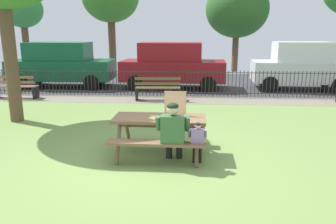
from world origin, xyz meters
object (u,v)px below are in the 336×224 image
object	(u,v)px
park_bench_center	(158,89)
far_tree_center	(237,9)
park_bench_left	(15,87)
far_tree_left	(23,11)
parked_car_far_left	(61,64)
picnic_table_foreground	(160,126)
child_at_table	(197,139)
pizza_slice_on_table	(154,117)
pizza_box_open	(175,113)
parked_car_center	(301,65)
adult_at_table	(173,130)
parked_car_left	(172,65)

from	to	relation	value
park_bench_center	far_tree_center	xyz separation A→B (m)	(3.81, 8.94, 3.23)
park_bench_left	far_tree_left	size ratio (longest dim) A/B	0.34
park_bench_center	parked_car_far_left	xyz separation A→B (m)	(-4.51, 2.67, 0.59)
park_bench_center	parked_car_far_left	distance (m)	5.27
picnic_table_foreground	parked_car_far_left	distance (m)	9.43
park_bench_center	far_tree_center	distance (m)	10.24
child_at_table	pizza_slice_on_table	bearing A→B (deg)	148.66
pizza_box_open	far_tree_left	xyz separation A→B (m)	(-10.04, 14.20, 2.74)
pizza_box_open	parked_car_center	distance (m)	9.31
adult_at_table	far_tree_center	world-z (taller)	far_tree_center
parked_car_far_left	parked_car_left	distance (m)	4.88
picnic_table_foreground	child_at_table	size ratio (longest dim) A/B	2.16
parked_car_left	far_tree_left	world-z (taller)	far_tree_left
picnic_table_foreground	adult_at_table	xyz separation A→B (m)	(0.29, -0.51, 0.06)
pizza_box_open	adult_at_table	size ratio (longest dim) A/B	0.41
parked_car_far_left	parked_car_left	world-z (taller)	same
far_tree_left	pizza_slice_on_table	bearing A→B (deg)	-55.93
pizza_slice_on_table	far_tree_left	bearing A→B (deg)	124.07
pizza_box_open	far_tree_center	size ratio (longest dim) A/B	0.09
park_bench_left	far_tree_left	distance (m)	10.27
park_bench_left	parked_car_center	world-z (taller)	parked_car_center
picnic_table_foreground	park_bench_left	xyz separation A→B (m)	(-5.81, 5.28, -0.18)
pizza_slice_on_table	child_at_table	distance (m)	1.03
pizza_box_open	parked_car_left	world-z (taller)	parked_car_left
pizza_box_open	park_bench_left	size ratio (longest dim) A/B	0.30
park_bench_left	parked_car_far_left	xyz separation A→B (m)	(0.75, 2.67, 0.59)
pizza_slice_on_table	far_tree_left	size ratio (longest dim) A/B	0.05
pizza_box_open	pizza_slice_on_table	world-z (taller)	pizza_box_open
pizza_slice_on_table	parked_car_far_left	size ratio (longest dim) A/B	0.06
park_bench_center	far_tree_left	size ratio (longest dim) A/B	0.34
picnic_table_foreground	park_bench_center	size ratio (longest dim) A/B	1.13
picnic_table_foreground	pizza_box_open	xyz separation A→B (m)	(0.29, 0.02, 0.26)
adult_at_table	child_at_table	world-z (taller)	adult_at_table
far_tree_left	park_bench_center	bearing A→B (deg)	-44.21
parked_car_far_left	child_at_table	bearing A→B (deg)	-55.66
pizza_box_open	pizza_slice_on_table	xyz separation A→B (m)	(-0.40, -0.05, -0.09)
picnic_table_foreground	child_at_table	distance (m)	0.92
adult_at_table	far_tree_left	world-z (taller)	far_tree_left
parked_car_center	pizza_slice_on_table	bearing A→B (deg)	-123.50
picnic_table_foreground	pizza_slice_on_table	size ratio (longest dim) A/B	7.28
pizza_box_open	far_tree_center	world-z (taller)	far_tree_center
pizza_slice_on_table	far_tree_center	world-z (taller)	far_tree_center
park_bench_center	picnic_table_foreground	bearing A→B (deg)	-83.99
parked_car_left	far_tree_left	size ratio (longest dim) A/B	0.94
picnic_table_foreground	parked_car_center	bearing A→B (deg)	56.97
pizza_slice_on_table	park_bench_left	world-z (taller)	park_bench_left
pizza_slice_on_table	park_bench_center	bearing A→B (deg)	94.79
picnic_table_foreground	pizza_box_open	world-z (taller)	pizza_box_open
pizza_slice_on_table	pizza_box_open	bearing A→B (deg)	6.75
child_at_table	far_tree_center	world-z (taller)	far_tree_center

